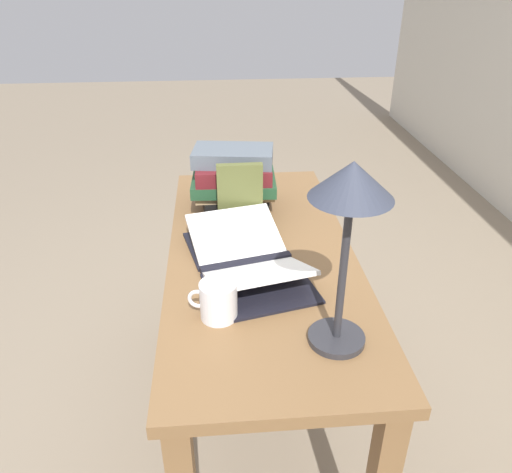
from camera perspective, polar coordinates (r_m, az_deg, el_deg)
ground_plane at (r=2.02m, az=0.50°, el=-19.83°), size 12.00×12.00×0.00m
reading_desk at (r=1.60m, az=0.59°, el=-5.40°), size 1.28×0.57×0.73m
open_book at (r=1.46m, az=-1.11°, el=-2.51°), size 0.54×0.39×0.09m
book_stack_tall at (r=1.77m, az=-2.57°, el=6.65°), size 0.23×0.30×0.22m
book_standing_upright at (r=1.63m, az=-1.85°, el=4.62°), size 0.03×0.15×0.22m
reading_lamp at (r=1.02m, az=10.69°, el=3.77°), size 0.17×0.17×0.45m
coffee_mug at (r=1.25m, az=-4.38°, el=-7.29°), size 0.09×0.12×0.10m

